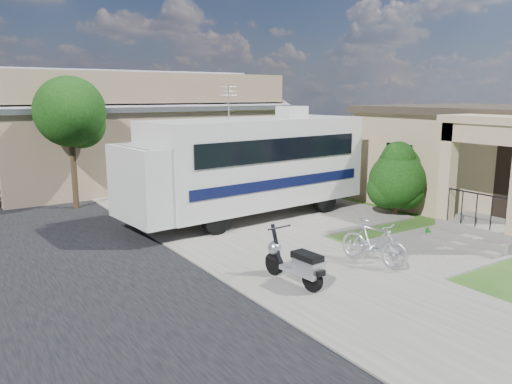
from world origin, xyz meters
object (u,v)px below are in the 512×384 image
motorhome (248,163)px  shrub (397,178)px  bicycle (373,245)px  garden_hose (433,234)px  scooter (297,264)px

motorhome → shrub: (4.25, -2.44, -0.53)m
shrub → bicycle: 5.44m
shrub → bicycle: bearing=-144.1°
motorhome → garden_hose: size_ratio=19.29×
scooter → shrub: bearing=21.7°
motorhome → bicycle: bearing=-96.3°
motorhome → garden_hose: motorhome is taller
motorhome → garden_hose: 5.99m
garden_hose → scooter: bearing=-171.8°
motorhome → shrub: motorhome is taller
shrub → motorhome: bearing=150.2°
shrub → garden_hose: size_ratio=5.69×
shrub → garden_hose: 2.86m
shrub → garden_hose: (-1.11, -2.37, -1.16)m
motorhome → scooter: size_ratio=4.83×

